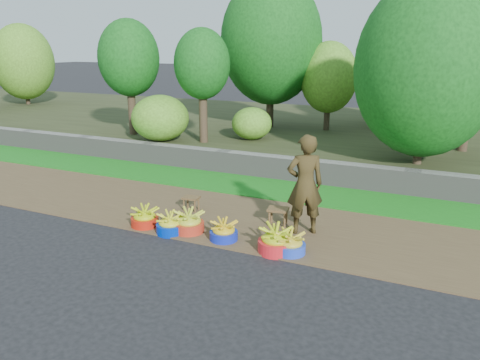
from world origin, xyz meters
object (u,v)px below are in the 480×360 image
at_px(basin_b, 170,225).
at_px(basin_f, 290,244).
at_px(stool_right, 278,212).
at_px(basin_c, 189,223).
at_px(basin_d, 224,232).
at_px(stool_left, 191,200).
at_px(vendor_woman, 305,185).
at_px(basin_e, 276,241).
at_px(basin_a, 145,218).

distance_m(basin_b, basin_f, 2.11).
relative_size(basin_b, basin_f, 1.00).
bearing_deg(stool_right, basin_c, -144.40).
bearing_deg(basin_d, basin_f, -1.39).
height_order(basin_c, basin_d, basin_c).
bearing_deg(stool_left, stool_right, -0.72).
bearing_deg(basin_b, vendor_woman, 24.80).
height_order(basin_c, basin_e, basin_e).
bearing_deg(basin_d, stool_left, 140.25).
relative_size(stool_left, vendor_woman, 0.19).
height_order(basin_f, stool_left, basin_f).
bearing_deg(basin_c, stool_right, 35.60).
distance_m(basin_e, basin_f, 0.23).
bearing_deg(basin_b, basin_f, 2.01).
bearing_deg(basin_a, stool_right, 25.48).
distance_m(basin_a, basin_e, 2.46).
bearing_deg(stool_right, basin_d, -120.87).
bearing_deg(stool_right, vendor_woman, -14.09).
height_order(basin_c, stool_left, basin_c).
bearing_deg(basin_a, basin_f, 0.16).
height_order(basin_b, basin_e, basin_e).
bearing_deg(basin_f, stool_left, 156.44).
bearing_deg(stool_left, basin_e, -26.43).
bearing_deg(stool_left, basin_d, -39.75).
xyz_separation_m(basin_e, vendor_woman, (0.16, 0.91, 0.68)).
bearing_deg(basin_c, basin_e, -4.31).
bearing_deg(basin_c, vendor_woman, 23.80).
relative_size(basin_a, basin_c, 0.93).
bearing_deg(basin_c, basin_d, -5.08).
xyz_separation_m(stool_left, stool_right, (1.78, -0.02, 0.03)).
bearing_deg(stool_left, basin_c, -61.58).
xyz_separation_m(basin_c, basin_d, (0.69, -0.06, -0.02)).
bearing_deg(basin_d, stool_right, 59.13).
height_order(basin_c, basin_f, basin_c).
xyz_separation_m(basin_e, basin_f, (0.22, 0.03, -0.03)).
bearing_deg(basin_a, basin_e, -0.59).
distance_m(basin_d, basin_f, 1.15).
distance_m(basin_a, vendor_woman, 2.85).
distance_m(basin_d, stool_left, 1.56).
xyz_separation_m(basin_a, basin_d, (1.53, 0.04, -0.01)).
bearing_deg(stool_right, basin_a, -154.52).
xyz_separation_m(basin_c, stool_right, (1.27, 0.91, 0.10)).
height_order(stool_right, vendor_woman, vendor_woman).
bearing_deg(basin_f, vendor_woman, 94.13).
relative_size(basin_b, stool_left, 1.48).
xyz_separation_m(basin_c, stool_left, (-0.50, 0.93, 0.06)).
bearing_deg(vendor_woman, basin_b, -5.55).
bearing_deg(basin_e, basin_f, 8.38).
xyz_separation_m(basin_a, vendor_woman, (2.62, 0.88, 0.70)).
bearing_deg(basin_f, basin_d, 178.61).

